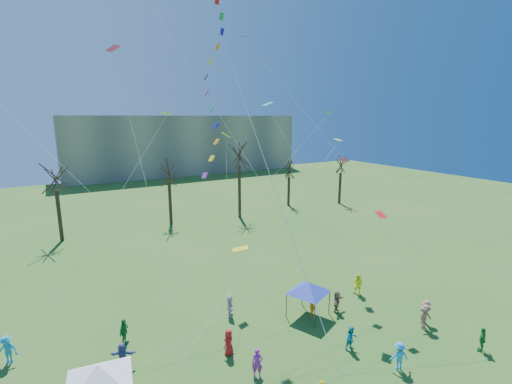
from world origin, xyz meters
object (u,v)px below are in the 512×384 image
canopy_tent_white (98,374)px  canopy_tent_blue (309,287)px  big_box_kite (220,90)px  distant_building (185,144)px

canopy_tent_white → canopy_tent_blue: size_ratio=1.25×
big_box_kite → canopy_tent_white: bearing=168.7°
distant_building → big_box_kite: (-24.61, -76.87, 8.42)m
big_box_kite → canopy_tent_blue: size_ratio=6.24×
distant_building → canopy_tent_blue: (-15.99, -73.12, -5.20)m
big_box_kite → canopy_tent_blue: big_box_kite is taller
big_box_kite → canopy_tent_white: size_ratio=4.98×
distant_building → canopy_tent_blue: bearing=-102.3°
distant_building → canopy_tent_blue: size_ratio=17.96×
distant_building → big_box_kite: size_ratio=2.88×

